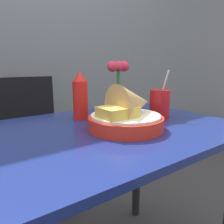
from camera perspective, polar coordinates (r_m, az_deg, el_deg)
name	(u,v)px	position (r m, az deg, el deg)	size (l,w,h in m)	color
wall_window	(13,23)	(1.98, -24.42, 20.51)	(7.00, 0.06, 2.60)	slate
dining_table	(103,158)	(0.86, -2.37, -11.85)	(1.02, 0.71, 0.74)	navy
chair_far_window	(31,132)	(1.58, -20.50, -4.99)	(0.40, 0.40, 0.90)	black
food_basket	(128,113)	(0.80, 4.28, -0.35)	(0.27, 0.27, 0.17)	red
ketchup_bottle	(81,96)	(0.95, -8.23, 4.11)	(0.06, 0.06, 0.21)	red
drink_cup	(160,105)	(0.99, 12.38, 1.92)	(0.09, 0.09, 0.21)	red
flower_vase	(118,83)	(1.10, 1.67, 7.53)	(0.12, 0.06, 0.25)	black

